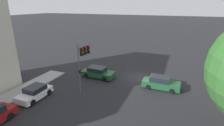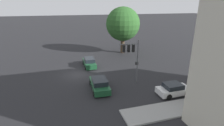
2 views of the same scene
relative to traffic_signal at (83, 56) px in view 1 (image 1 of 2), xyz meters
The scene contains 5 objects.
ground_plane 9.27m from the traffic_signal, 130.75° to the right, with size 300.00×300.00×0.00m, color black.
traffic_signal is the anchor object (origin of this frame).
crossing_car_0 5.53m from the traffic_signal, 84.65° to the right, with size 4.62×2.16×1.46m.
crossing_car_1 9.79m from the traffic_signal, 154.16° to the right, with size 4.42×1.86×1.52m.
parked_car_0 6.57m from the traffic_signal, 41.67° to the left, with size 1.96×3.81×1.38m.
Camera 1 is at (-4.67, 22.35, 9.74)m, focal length 28.00 mm.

